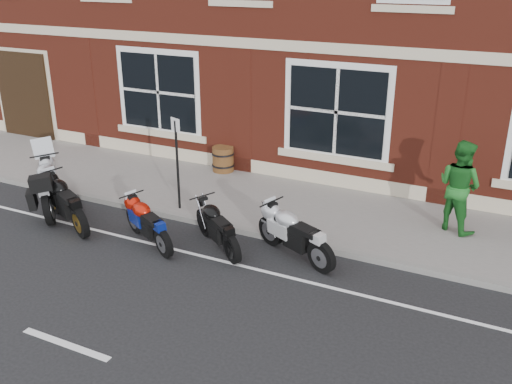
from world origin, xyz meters
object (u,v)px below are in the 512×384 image
pedestrian_right (459,186)px  parking_sign (177,157)px  moto_sport_silver (295,232)px  moto_naked_black (218,224)px  moto_sport_red (149,221)px  moto_touring_silver (51,184)px  moto_sport_black (66,200)px  barrel_planter (223,159)px

pedestrian_right → parking_sign: size_ratio=0.92×
moto_sport_silver → parking_sign: (-3.07, 0.75, 0.78)m
moto_sport_silver → pedestrian_right: 3.49m
moto_naked_black → parking_sign: bearing=92.9°
moto_sport_red → pedestrian_right: size_ratio=0.90×
parking_sign → moto_touring_silver: bearing=-137.3°
moto_sport_black → moto_sport_silver: 4.95m
moto_touring_silver → moto_sport_black: bearing=-69.2°
moto_sport_silver → moto_naked_black: bearing=126.4°
moto_touring_silver → barrel_planter: bearing=15.2°
moto_touring_silver → barrel_planter: size_ratio=2.76×
moto_touring_silver → moto_sport_silver: moto_touring_silver is taller
moto_naked_black → moto_sport_black: bearing=134.2°
moto_sport_black → moto_sport_silver: bearing=-54.3°
moto_touring_silver → moto_naked_black: bearing=-41.6°
barrel_planter → parking_sign: size_ratio=0.32×
moto_sport_red → moto_naked_black: (1.31, 0.45, 0.01)m
moto_sport_red → moto_sport_black: size_ratio=0.85×
moto_sport_red → barrel_planter: 4.12m
pedestrian_right → parking_sign: parking_sign is taller
barrel_planter → moto_sport_red: bearing=-81.5°
moto_sport_red → barrel_planter: moto_sport_red is taller
pedestrian_right → moto_sport_red: bearing=58.6°
moto_naked_black → pedestrian_right: bearing=-20.6°
moto_touring_silver → pedestrian_right: pedestrian_right is taller
moto_sport_black → parking_sign: bearing=-23.2°
moto_sport_silver → moto_naked_black: moto_sport_silver is taller
moto_touring_silver → parking_sign: (2.70, 1.05, 0.70)m
moto_touring_silver → pedestrian_right: (8.33, 2.62, 0.46)m
moto_sport_black → pedestrian_right: 8.07m
parking_sign → moto_sport_black: bearing=-118.6°
moto_sport_silver → moto_sport_black: bearing=123.9°
pedestrian_right → barrel_planter: 6.07m
moto_naked_black → parking_sign: parking_sign is taller
moto_touring_silver → moto_sport_black: size_ratio=0.90×
moto_sport_silver → pedestrian_right: pedestrian_right is taller
moto_touring_silver → barrel_planter: moto_touring_silver is taller
moto_naked_black → moto_sport_red: bearing=145.2°
moto_naked_black → barrel_planter: moto_naked_black is taller
moto_sport_red → moto_naked_black: bearing=-42.7°
moto_sport_black → moto_sport_silver: (4.89, 0.76, -0.04)m
moto_sport_red → moto_sport_silver: (2.80, 0.75, 0.04)m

